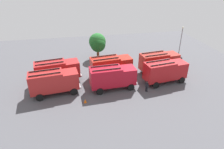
{
  "coord_description": "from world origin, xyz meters",
  "views": [
    {
      "loc": [
        -5.71,
        -28.43,
        16.59
      ],
      "look_at": [
        0.0,
        0.0,
        1.4
      ],
      "focal_mm": 31.77,
      "sensor_mm": 36.0,
      "label": 1
    }
  ],
  "objects_px": {
    "fire_truck_3": "(57,70)",
    "tree_1": "(98,45)",
    "traffic_cone_0": "(66,73)",
    "fire_truck_5": "(159,61)",
    "fire_truck_1": "(112,77)",
    "firefighter_0": "(147,86)",
    "fire_truck_0": "(54,81)",
    "tree_0": "(97,42)",
    "firefighter_1": "(181,61)",
    "traffic_cone_2": "(85,101)",
    "lamppost": "(181,41)",
    "fire_truck_2": "(165,71)",
    "fire_truck_4": "(111,66)",
    "traffic_cone_1": "(73,73)"
  },
  "relations": [
    {
      "from": "fire_truck_3",
      "to": "tree_1",
      "type": "height_order",
      "value": "tree_1"
    },
    {
      "from": "traffic_cone_0",
      "to": "fire_truck_5",
      "type": "bearing_deg",
      "value": -8.61
    },
    {
      "from": "fire_truck_5",
      "to": "fire_truck_1",
      "type": "bearing_deg",
      "value": -164.06
    },
    {
      "from": "fire_truck_3",
      "to": "traffic_cone_0",
      "type": "relative_size",
      "value": 11.63
    },
    {
      "from": "firefighter_0",
      "to": "fire_truck_5",
      "type": "bearing_deg",
      "value": -165.3
    },
    {
      "from": "fire_truck_1",
      "to": "fire_truck_3",
      "type": "height_order",
      "value": "same"
    },
    {
      "from": "fire_truck_0",
      "to": "fire_truck_3",
      "type": "distance_m",
      "value": 3.72
    },
    {
      "from": "tree_0",
      "to": "firefighter_1",
      "type": "bearing_deg",
      "value": -23.29
    },
    {
      "from": "tree_0",
      "to": "traffic_cone_0",
      "type": "height_order",
      "value": "tree_0"
    },
    {
      "from": "fire_truck_5",
      "to": "traffic_cone_2",
      "type": "xyz_separation_m",
      "value": [
        -13.88,
        -6.94,
        -1.88
      ]
    },
    {
      "from": "fire_truck_1",
      "to": "lamppost",
      "type": "height_order",
      "value": "lamppost"
    },
    {
      "from": "fire_truck_0",
      "to": "tree_1",
      "type": "bearing_deg",
      "value": 48.57
    },
    {
      "from": "fire_truck_1",
      "to": "tree_1",
      "type": "height_order",
      "value": "tree_1"
    },
    {
      "from": "lamppost",
      "to": "tree_0",
      "type": "bearing_deg",
      "value": 164.21
    },
    {
      "from": "firefighter_0",
      "to": "fire_truck_2",
      "type": "bearing_deg",
      "value": 170.97
    },
    {
      "from": "fire_truck_4",
      "to": "tree_0",
      "type": "bearing_deg",
      "value": 90.57
    },
    {
      "from": "traffic_cone_1",
      "to": "lamppost",
      "type": "height_order",
      "value": "lamppost"
    },
    {
      "from": "fire_truck_0",
      "to": "lamppost",
      "type": "relative_size",
      "value": 1.05
    },
    {
      "from": "fire_truck_2",
      "to": "firefighter_1",
      "type": "distance_m",
      "value": 8.6
    },
    {
      "from": "fire_truck_4",
      "to": "lamppost",
      "type": "bearing_deg",
      "value": 9.26
    },
    {
      "from": "traffic_cone_2",
      "to": "fire_truck_1",
      "type": "bearing_deg",
      "value": 33.08
    },
    {
      "from": "firefighter_0",
      "to": "tree_1",
      "type": "xyz_separation_m",
      "value": [
        -5.53,
        14.1,
        2.21
      ]
    },
    {
      "from": "traffic_cone_0",
      "to": "tree_0",
      "type": "bearing_deg",
      "value": 43.31
    },
    {
      "from": "fire_truck_1",
      "to": "fire_truck_0",
      "type": "bearing_deg",
      "value": 175.27
    },
    {
      "from": "fire_truck_2",
      "to": "fire_truck_3",
      "type": "bearing_deg",
      "value": 159.99
    },
    {
      "from": "firefighter_0",
      "to": "traffic_cone_1",
      "type": "height_order",
      "value": "firefighter_0"
    },
    {
      "from": "firefighter_0",
      "to": "lamppost",
      "type": "distance_m",
      "value": 15.02
    },
    {
      "from": "fire_truck_0",
      "to": "tree_0",
      "type": "distance_m",
      "value": 15.06
    },
    {
      "from": "firefighter_0",
      "to": "tree_1",
      "type": "bearing_deg",
      "value": -107.42
    },
    {
      "from": "tree_0",
      "to": "traffic_cone_0",
      "type": "relative_size",
      "value": 8.39
    },
    {
      "from": "fire_truck_2",
      "to": "tree_0",
      "type": "relative_size",
      "value": 1.38
    },
    {
      "from": "fire_truck_1",
      "to": "fire_truck_2",
      "type": "height_order",
      "value": "same"
    },
    {
      "from": "firefighter_1",
      "to": "tree_1",
      "type": "bearing_deg",
      "value": -29.09
    },
    {
      "from": "fire_truck_4",
      "to": "tree_0",
      "type": "height_order",
      "value": "tree_0"
    },
    {
      "from": "fire_truck_0",
      "to": "fire_truck_4",
      "type": "bearing_deg",
      "value": 14.81
    },
    {
      "from": "firefighter_0",
      "to": "fire_truck_3",
      "type": "bearing_deg",
      "value": -62.57
    },
    {
      "from": "firefighter_1",
      "to": "lamppost",
      "type": "relative_size",
      "value": 0.23
    },
    {
      "from": "tree_0",
      "to": "traffic_cone_1",
      "type": "xyz_separation_m",
      "value": [
        -5.4,
        -6.55,
        -3.34
      ]
    },
    {
      "from": "firefighter_1",
      "to": "tree_1",
      "type": "xyz_separation_m",
      "value": [
        -15.57,
        6.07,
        2.28
      ]
    },
    {
      "from": "fire_truck_1",
      "to": "lamppost",
      "type": "distance_m",
      "value": 17.72
    },
    {
      "from": "fire_truck_3",
      "to": "lamppost",
      "type": "distance_m",
      "value": 24.46
    },
    {
      "from": "fire_truck_4",
      "to": "fire_truck_0",
      "type": "bearing_deg",
      "value": -165.13
    },
    {
      "from": "fire_truck_1",
      "to": "traffic_cone_1",
      "type": "relative_size",
      "value": 12.5
    },
    {
      "from": "fire_truck_3",
      "to": "fire_truck_5",
      "type": "distance_m",
      "value": 17.78
    },
    {
      "from": "fire_truck_2",
      "to": "traffic_cone_2",
      "type": "height_order",
      "value": "fire_truck_2"
    },
    {
      "from": "traffic_cone_2",
      "to": "traffic_cone_1",
      "type": "bearing_deg",
      "value": 98.88
    },
    {
      "from": "traffic_cone_0",
      "to": "lamppost",
      "type": "relative_size",
      "value": 0.09
    },
    {
      "from": "fire_truck_5",
      "to": "firefighter_0",
      "type": "xyz_separation_m",
      "value": [
        -4.37,
        -5.91,
        -1.17
      ]
    },
    {
      "from": "fire_truck_1",
      "to": "fire_truck_5",
      "type": "distance_m",
      "value": 10.15
    },
    {
      "from": "firefighter_0",
      "to": "firefighter_1",
      "type": "distance_m",
      "value": 12.86
    }
  ]
}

